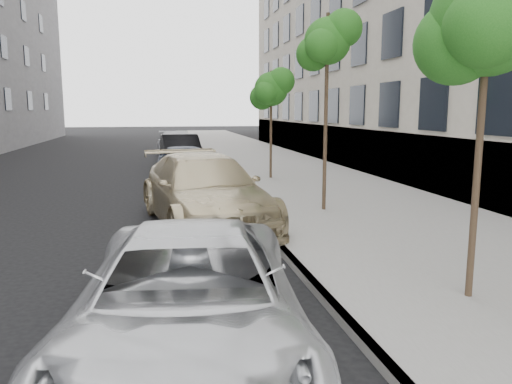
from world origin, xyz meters
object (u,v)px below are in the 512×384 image
object	(u,v)px
tree_far	(272,89)
suv	(205,191)
tree_near	(490,18)
minivan	(189,301)
sedan_blue	(187,164)
sedan_black	(181,151)
sedan_rear	(176,144)
tree_mid	(328,42)

from	to	relation	value
tree_far	suv	distance (m)	8.42
tree_near	minivan	world-z (taller)	tree_near
sedan_blue	sedan_black	bearing A→B (deg)	80.60
minivan	sedan_blue	world-z (taller)	sedan_blue
sedan_blue	sedan_rear	world-z (taller)	sedan_rear
suv	sedan_black	distance (m)	12.37
tree_near	sedan_black	distance (m)	18.72
suv	sedan_rear	xyz separation A→B (m)	(0.00, 18.07, -0.10)
suv	sedan_rear	distance (m)	18.07
tree_near	tree_mid	distance (m)	6.52
tree_far	sedan_black	world-z (taller)	tree_far
tree_far	sedan_blue	size ratio (longest dim) A/B	0.96
suv	tree_far	bearing A→B (deg)	56.22
tree_mid	tree_far	world-z (taller)	tree_mid
tree_far	sedan_rear	distance (m)	11.68
tree_near	sedan_black	size ratio (longest dim) A/B	0.97
minivan	suv	size ratio (longest dim) A/B	0.90
tree_near	tree_far	distance (m)	13.01
tree_near	sedan_black	xyz separation A→B (m)	(-3.33, 18.14, -3.22)
minivan	sedan_black	xyz separation A→B (m)	(0.81, 19.09, 0.07)
sedan_black	tree_far	bearing A→B (deg)	-60.47
tree_far	minivan	distance (m)	14.83
minivan	suv	bearing A→B (deg)	89.38
tree_mid	suv	world-z (taller)	tree_mid
tree_near	sedan_rear	world-z (taller)	tree_near
suv	sedan_rear	world-z (taller)	suv
tree_mid	minivan	distance (m)	9.34
tree_near	sedan_black	world-z (taller)	tree_near
tree_mid	tree_near	bearing A→B (deg)	-90.00
sedan_rear	sedan_black	bearing A→B (deg)	-91.53
sedan_blue	sedan_black	size ratio (longest dim) A/B	0.90
tree_mid	sedan_blue	bearing A→B (deg)	117.68
sedan_black	sedan_rear	distance (m)	5.70
sedan_rear	tree_mid	bearing A→B (deg)	-80.67
minivan	suv	xyz separation A→B (m)	(0.81, 6.72, 0.12)
sedan_black	sedan_rear	size ratio (longest dim) A/B	0.94
tree_near	suv	size ratio (longest dim) A/B	0.80
tree_mid	tree_far	bearing A→B (deg)	90.00
tree_far	sedan_black	size ratio (longest dim) A/B	0.87
suv	sedan_blue	world-z (taller)	suv
tree_far	minivan	world-z (taller)	tree_far
tree_mid	suv	bearing A→B (deg)	-167.59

